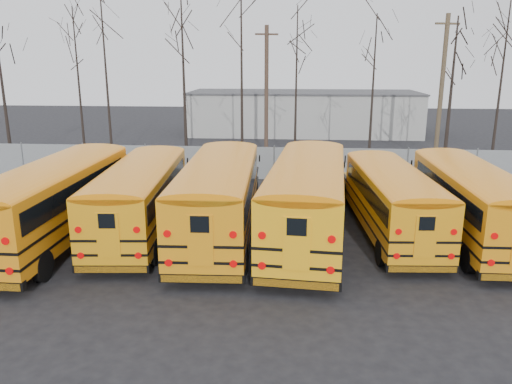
# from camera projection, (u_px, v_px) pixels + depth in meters

# --- Properties ---
(ground) EXTENTS (120.00, 120.00, 0.00)m
(ground) POSITION_uv_depth(u_px,v_px,m) (260.00, 251.00, 19.18)
(ground) COLOR black
(ground) RESTS_ON ground
(fence) EXTENTS (40.00, 0.04, 2.00)m
(fence) POSITION_uv_depth(u_px,v_px,m) (274.00, 163.00, 30.48)
(fence) COLOR gray
(fence) RESTS_ON ground
(distant_building) EXTENTS (22.00, 8.00, 4.00)m
(distant_building) POSITION_uv_depth(u_px,v_px,m) (303.00, 113.00, 49.34)
(distant_building) COLOR #9C9C98
(distant_building) RESTS_ON ground
(bus_a) EXTENTS (2.74, 11.80, 3.30)m
(bus_a) POSITION_uv_depth(u_px,v_px,m) (56.00, 195.00, 19.82)
(bus_a) COLOR black
(bus_a) RESTS_ON ground
(bus_b) EXTENTS (3.38, 11.14, 3.08)m
(bus_b) POSITION_uv_depth(u_px,v_px,m) (141.00, 192.00, 20.79)
(bus_b) COLOR black
(bus_b) RESTS_ON ground
(bus_c) EXTENTS (3.14, 11.92, 3.31)m
(bus_c) POSITION_uv_depth(u_px,v_px,m) (220.00, 191.00, 20.33)
(bus_c) COLOR black
(bus_c) RESTS_ON ground
(bus_d) EXTENTS (3.78, 12.29, 3.39)m
(bus_d) POSITION_uv_depth(u_px,v_px,m) (308.00, 193.00, 19.98)
(bus_d) COLOR black
(bus_d) RESTS_ON ground
(bus_e) EXTENTS (3.06, 10.54, 2.91)m
(bus_e) POSITION_uv_depth(u_px,v_px,m) (391.00, 195.00, 20.63)
(bus_e) COLOR black
(bus_e) RESTS_ON ground
(bus_f) EXTENTS (2.67, 11.04, 3.08)m
(bus_f) POSITION_uv_depth(u_px,v_px,m) (471.00, 196.00, 20.15)
(bus_f) COLOR black
(bus_f) RESTS_ON ground
(utility_pole_left) EXTENTS (1.66, 0.60, 9.53)m
(utility_pole_left) POSITION_uv_depth(u_px,v_px,m) (266.00, 91.00, 36.61)
(utility_pole_left) COLOR #433126
(utility_pole_left) RESTS_ON ground
(utility_pole_right) EXTENTS (1.78, 0.64, 10.19)m
(utility_pole_right) POSITION_uv_depth(u_px,v_px,m) (442.00, 88.00, 35.04)
(utility_pole_right) COLOR brown
(utility_pole_right) RESTS_ON ground
(tree_0) EXTENTS (0.26, 0.26, 10.82)m
(tree_0) POSITION_uv_depth(u_px,v_px,m) (2.00, 85.00, 34.52)
(tree_0) COLOR black
(tree_0) RESTS_ON ground
(tree_1) EXTENTS (0.26, 0.26, 10.58)m
(tree_1) POSITION_uv_depth(u_px,v_px,m) (79.00, 87.00, 34.20)
(tree_1) COLOR black
(tree_1) RESTS_ON ground
(tree_2) EXTENTS (0.26, 0.26, 12.14)m
(tree_2) POSITION_uv_depth(u_px,v_px,m) (106.00, 77.00, 32.32)
(tree_2) COLOR black
(tree_2) RESTS_ON ground
(tree_3) EXTENTS (0.26, 0.26, 11.51)m
(tree_3) POSITION_uv_depth(u_px,v_px,m) (184.00, 80.00, 34.75)
(tree_3) COLOR black
(tree_3) RESTS_ON ground
(tree_4) EXTENTS (0.26, 0.26, 12.71)m
(tree_4) POSITION_uv_depth(u_px,v_px,m) (242.00, 72.00, 31.61)
(tree_4) COLOR black
(tree_4) RESTS_ON ground
(tree_5) EXTENTS (0.26, 0.26, 10.60)m
(tree_5) POSITION_uv_depth(u_px,v_px,m) (296.00, 88.00, 33.88)
(tree_5) COLOR black
(tree_5) RESTS_ON ground
(tree_6) EXTENTS (0.26, 0.26, 10.00)m
(tree_6) POSITION_uv_depth(u_px,v_px,m) (373.00, 93.00, 33.10)
(tree_6) COLOR black
(tree_6) RESTS_ON ground
(tree_7) EXTENTS (0.26, 0.26, 9.76)m
(tree_7) POSITION_uv_depth(u_px,v_px,m) (451.00, 96.00, 31.92)
(tree_7) COLOR black
(tree_7) RESTS_ON ground
(tree_8) EXTENTS (0.26, 0.26, 10.51)m
(tree_8) POSITION_uv_depth(u_px,v_px,m) (500.00, 91.00, 30.51)
(tree_8) COLOR black
(tree_8) RESTS_ON ground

